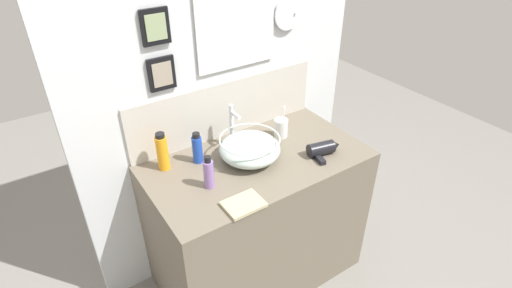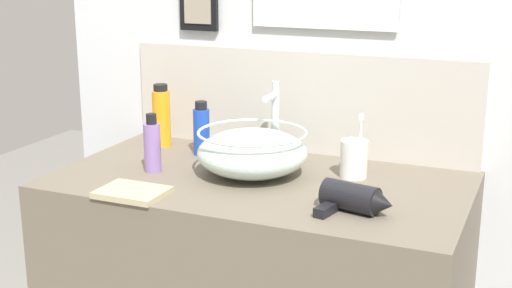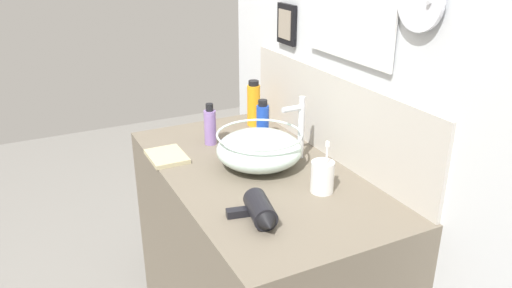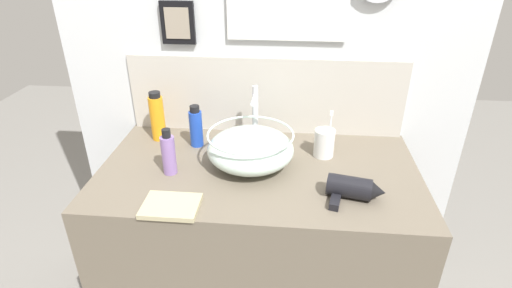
# 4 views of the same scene
# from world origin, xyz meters

# --- Properties ---
(vanity_counter) EXTENTS (1.15, 0.64, 0.85)m
(vanity_counter) POSITION_xyz_m (0.00, 0.00, 0.43)
(vanity_counter) COLOR #6B6051
(vanity_counter) RESTS_ON ground
(back_panel) EXTENTS (1.67, 0.10, 2.48)m
(back_panel) POSITION_xyz_m (0.00, 0.35, 1.24)
(back_panel) COLOR silver
(back_panel) RESTS_ON ground
(glass_bowl_sink) EXTENTS (0.31, 0.31, 0.13)m
(glass_bowl_sink) POSITION_xyz_m (-0.03, 0.02, 0.92)
(glass_bowl_sink) COLOR silver
(glass_bowl_sink) RESTS_ON vanity_counter
(faucet) EXTENTS (0.02, 0.09, 0.24)m
(faucet) POSITION_xyz_m (-0.03, 0.19, 0.98)
(faucet) COLOR silver
(faucet) RESTS_ON vanity_counter
(hair_drier) EXTENTS (0.19, 0.14, 0.07)m
(hair_drier) POSITION_xyz_m (0.32, -0.15, 0.88)
(hair_drier) COLOR black
(hair_drier) RESTS_ON vanity_counter
(toothbrush_cup) EXTENTS (0.08, 0.08, 0.18)m
(toothbrush_cup) POSITION_xyz_m (0.24, 0.12, 0.90)
(toothbrush_cup) COLOR white
(toothbrush_cup) RESTS_ON vanity_counter
(spray_bottle) EXTENTS (0.06, 0.06, 0.20)m
(spray_bottle) POSITION_xyz_m (-0.43, 0.20, 0.95)
(spray_bottle) COLOR orange
(spray_bottle) RESTS_ON vanity_counter
(shampoo_bottle) EXTENTS (0.05, 0.05, 0.17)m
(shampoo_bottle) POSITION_xyz_m (-0.31, -0.06, 0.93)
(shampoo_bottle) COLOR #8C6BB2
(shampoo_bottle) RESTS_ON vanity_counter
(soap_dispenser) EXTENTS (0.05, 0.05, 0.17)m
(soap_dispenser) POSITION_xyz_m (-0.26, 0.16, 0.93)
(soap_dispenser) COLOR blue
(soap_dispenser) RESTS_ON vanity_counter
(hand_towel) EXTENTS (0.17, 0.13, 0.02)m
(hand_towel) POSITION_xyz_m (-0.25, -0.26, 0.86)
(hand_towel) COLOR tan
(hand_towel) RESTS_ON vanity_counter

